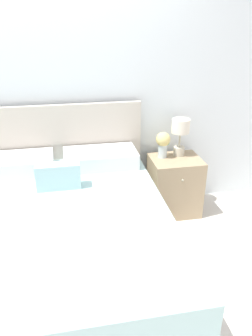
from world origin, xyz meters
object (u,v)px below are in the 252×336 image
Objects in this scene: table_lamp at (180,131)px; flower_vase at (163,142)px; nightstand at (174,186)px; bed at (63,238)px.

flower_vase is at bearing -172.63° from table_lamp.
flower_vase is at bearing 151.16° from nightstand.
table_lamp is 0.20m from flower_vase.
bed is at bearing -142.31° from flower_vase.
nightstand is at bearing 32.26° from bed.
nightstand is 0.47m from flower_vase.
flower_vase is (-0.12, 0.07, 0.45)m from nightstand.
nightstand is at bearing -121.62° from table_lamp.
table_lamp is (0.05, 0.09, 0.54)m from nightstand.
bed is 1.32m from nightstand.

